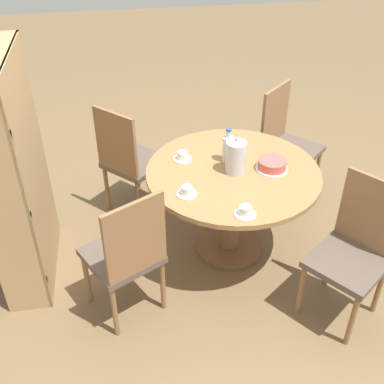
# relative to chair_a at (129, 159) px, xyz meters

# --- Properties ---
(ground_plane) EXTENTS (14.00, 14.00, 0.00)m
(ground_plane) POSITION_rel_chair_a_xyz_m (-0.61, -0.70, -0.51)
(ground_plane) COLOR brown
(dining_table) EXTENTS (1.21, 1.21, 0.71)m
(dining_table) POSITION_rel_chair_a_xyz_m (-0.61, -0.70, 0.05)
(dining_table) COLOR brown
(dining_table) RESTS_ON ground_plane
(chair_a) EXTENTS (0.59, 0.59, 0.97)m
(chair_a) POSITION_rel_chair_a_xyz_m (0.00, 0.00, 0.00)
(chair_a) COLOR olive
(chair_a) RESTS_ON ground_plane
(chair_b) EXTENTS (0.57, 0.57, 0.97)m
(chair_b) POSITION_rel_chair_a_xyz_m (-1.10, 0.08, 0.00)
(chair_b) COLOR olive
(chair_b) RESTS_ON ground_plane
(chair_c) EXTENTS (0.59, 0.59, 0.97)m
(chair_c) POSITION_rel_chair_a_xyz_m (-1.30, -1.31, 0.00)
(chair_c) COLOR olive
(chair_c) RESTS_ON ground_plane
(chair_d) EXTENTS (0.59, 0.59, 0.97)m
(chair_d) POSITION_rel_chair_a_xyz_m (0.07, -1.32, 0.00)
(chair_d) COLOR olive
(chair_d) RESTS_ON ground_plane
(bookshelf) EXTENTS (0.84, 0.28, 1.60)m
(bookshelf) POSITION_rel_chair_a_xyz_m (-0.57, 0.73, 0.28)
(bookshelf) COLOR tan
(bookshelf) RESTS_ON ground_plane
(coffee_pot) EXTENTS (0.14, 0.14, 0.27)m
(coffee_pot) POSITION_rel_chair_a_xyz_m (-0.62, -0.70, 0.33)
(coffee_pot) COLOR silver
(coffee_pot) RESTS_ON dining_table
(water_bottle) EXTENTS (0.08, 0.08, 0.25)m
(water_bottle) POSITION_rel_chair_a_xyz_m (-0.47, -0.68, 0.31)
(water_bottle) COLOR silver
(water_bottle) RESTS_ON dining_table
(cake_main) EXTENTS (0.23, 0.23, 0.07)m
(cake_main) POSITION_rel_chair_a_xyz_m (-0.63, -0.96, 0.24)
(cake_main) COLOR white
(cake_main) RESTS_ON dining_table
(cup_a) EXTENTS (0.13, 0.13, 0.06)m
(cup_a) POSITION_rel_chair_a_xyz_m (-0.83, -0.34, 0.23)
(cup_a) COLOR silver
(cup_a) RESTS_ON dining_table
(cup_b) EXTENTS (0.13, 0.13, 0.06)m
(cup_b) POSITION_rel_chair_a_xyz_m (-0.41, -0.37, 0.23)
(cup_b) COLOR silver
(cup_b) RESTS_ON dining_table
(cup_c) EXTENTS (0.13, 0.13, 0.06)m
(cup_c) POSITION_rel_chair_a_xyz_m (-1.10, -0.65, 0.23)
(cup_c) COLOR silver
(cup_c) RESTS_ON dining_table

